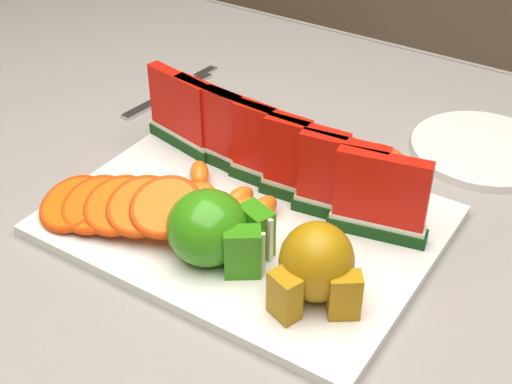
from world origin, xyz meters
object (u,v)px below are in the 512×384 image
object	(u,v)px
platter	(246,220)
pear_cluster	(316,266)
fork	(173,93)
side_plate	(483,149)
apple_cluster	(215,230)

from	to	relation	value
platter	pear_cluster	size ratio (longest dim) A/B	4.46
fork	side_plate	bearing A→B (deg)	11.79
apple_cluster	fork	world-z (taller)	apple_cluster
apple_cluster	platter	bearing A→B (deg)	97.71
pear_cluster	side_plate	bearing A→B (deg)	82.33
side_plate	fork	world-z (taller)	side_plate
platter	pear_cluster	world-z (taller)	pear_cluster
pear_cluster	fork	distance (m)	0.47
side_plate	platter	bearing A→B (deg)	-120.80
apple_cluster	pear_cluster	size ratio (longest dim) A/B	1.27
pear_cluster	fork	xyz separation A→B (m)	(-0.38, 0.26, -0.05)
pear_cluster	side_plate	size ratio (longest dim) A/B	0.40
apple_cluster	fork	xyz separation A→B (m)	(-0.27, 0.27, -0.04)
side_plate	fork	size ratio (longest dim) A/B	1.15
platter	apple_cluster	world-z (taller)	apple_cluster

